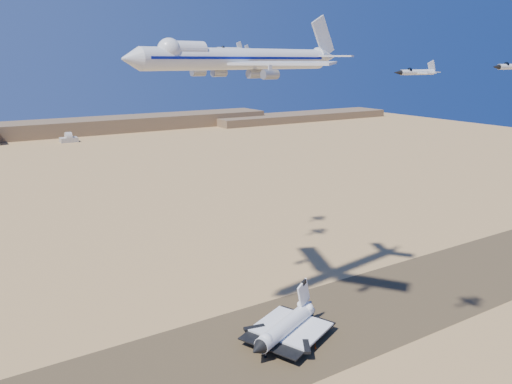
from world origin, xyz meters
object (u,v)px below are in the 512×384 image
chase_jet_b (512,66)px  chase_jet_d (238,51)px  shuttle (285,328)px  chase_jet_c (228,49)px  crew_b (315,344)px  carrier_747 (235,59)px  crew_c (315,348)px  chase_jet_a (417,72)px  crew_a (308,346)px

chase_jet_b → chase_jet_d: bearing=93.3°
shuttle → chase_jet_c: chase_jet_c is taller
shuttle → chase_jet_c: bearing=53.2°
crew_b → chase_jet_d: (23.78, 90.71, 94.75)m
chase_jet_b → chase_jet_d: size_ratio=1.02×
carrier_747 → crew_c: 96.22m
chase_jet_c → carrier_747: bearing=-126.2°
shuttle → crew_c: (5.09, -9.83, -3.98)m
crew_b → chase_jet_a: chase_jet_a is taller
chase_jet_c → chase_jet_a: bearing=-97.6°
shuttle → chase_jet_b: size_ratio=2.43×
crew_c → chase_jet_d: bearing=-46.1°
chase_jet_a → chase_jet_d: 114.28m
crew_b → chase_jet_a: (12.13, -22.75, 87.72)m
carrier_747 → crew_b: size_ratio=53.14×
crew_c → chase_jet_d: 134.92m
chase_jet_c → shuttle: bearing=-112.9°
shuttle → crew_a: 9.40m
carrier_747 → chase_jet_c: size_ratio=5.20×
carrier_747 → crew_c: carrier_747 is taller
crew_a → crew_b: 2.51m
chase_jet_b → chase_jet_c: (-23.08, 108.96, 5.98)m
chase_jet_c → chase_jet_d: 23.87m
carrier_747 → chase_jet_b: carrier_747 is taller
crew_c → chase_jet_c: (10.01, 74.29, 95.11)m
chase_jet_c → chase_jet_b: bearing=-87.8°
carrier_747 → chase_jet_a: 55.72m
shuttle → chase_jet_a: 91.07m
crew_b → chase_jet_a: size_ratio=0.10×
shuttle → crew_c: bearing=-86.2°
chase_jet_a → chase_jet_d: bearing=85.5°
chase_jet_b → crew_c: bearing=133.4°
shuttle → chase_jet_b: chase_jet_b is taller
carrier_747 → crew_a: (11.94, -25.82, -91.03)m
shuttle → chase_jet_a: chase_jet_a is taller
crew_c → carrier_747: bearing=-6.0°
shuttle → chase_jet_d: 126.58m
carrier_747 → chase_jet_d: 75.13m
crew_b → chase_jet_d: 133.31m
crew_c → crew_a: bearing=-5.9°
crew_c → chase_jet_a: (13.55, -20.77, 87.71)m
crew_a → chase_jet_a: chase_jet_a is taller
chase_jet_c → chase_jet_d: bearing=40.7°
crew_b → chase_jet_b: bearing=-169.5°
crew_a → crew_c: crew_a is taller
crew_c → chase_jet_a: bearing=-177.7°
carrier_747 → crew_a: size_ratio=48.40×
chase_jet_b → chase_jet_d: 127.74m
chase_jet_d → shuttle: bearing=-124.0°
shuttle → chase_jet_a: (18.64, -30.60, 83.73)m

